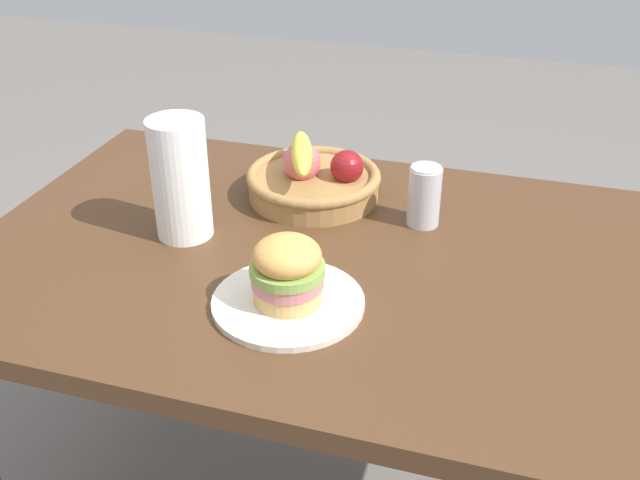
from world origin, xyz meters
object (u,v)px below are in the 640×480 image
Objects in this scene: plate at (288,302)px; paper_towel_roll at (180,179)px; fruit_basket at (314,179)px; sandwich at (287,270)px; soda_can at (424,196)px.

plate is 0.34m from paper_towel_roll.
sandwich is at bearing -78.87° from fruit_basket.
paper_towel_roll reaches higher than plate.
plate is at bearing -115.56° from soda_can.
fruit_basket is (-0.25, 0.05, -0.02)m from soda_can.
plate is 1.09× the size of paper_towel_roll.
soda_can is 0.25m from fruit_basket.
fruit_basket is (-0.08, 0.40, 0.04)m from plate.
paper_towel_roll is (-0.20, -0.23, 0.08)m from fruit_basket.
plate is 2.06× the size of sandwich.
paper_towel_roll is at bearing 147.73° from plate.
sandwich is 0.39m from soda_can.
soda_can is 0.43× the size of fruit_basket.
paper_towel_roll is at bearing -130.86° from fruit_basket.
plate is at bearing -78.87° from fruit_basket.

